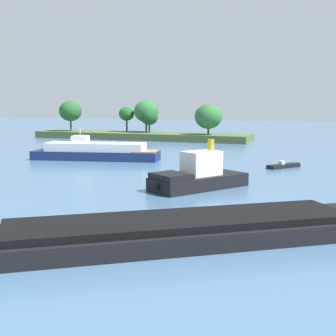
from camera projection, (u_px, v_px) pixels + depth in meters
treeline_island at (142, 126)px, 115.71m from camera, size 53.41×10.17×9.35m
small_motorboat at (284, 166)px, 67.24m from camera, size 4.31×5.16×1.03m
white_riverboat at (96, 152)px, 76.28m from camera, size 20.70×8.69×5.20m
tugboat at (198, 176)px, 51.29m from camera, size 9.33×11.55×5.21m
cargo_barge at (147, 231)px, 31.50m from camera, size 30.47×24.24×5.80m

